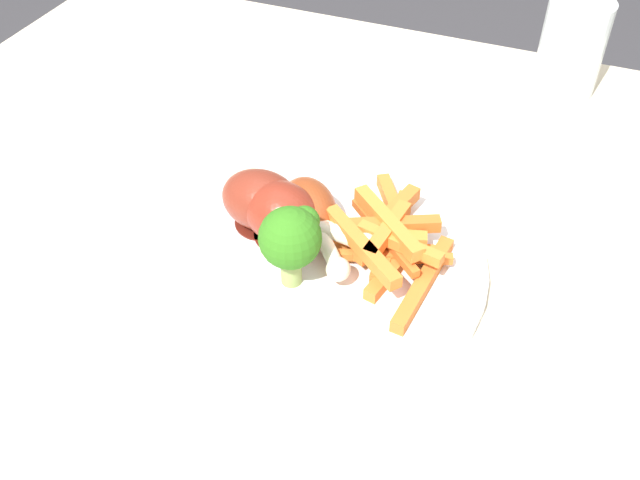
% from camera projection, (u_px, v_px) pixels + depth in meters
% --- Properties ---
extents(dining_table, '(1.16, 0.85, 0.71)m').
position_uv_depth(dining_table, '(402.00, 354.00, 0.64)').
color(dining_table, beige).
rests_on(dining_table, ground_plane).
extents(dinner_plate, '(0.27, 0.27, 0.01)m').
position_uv_depth(dinner_plate, '(320.00, 263.00, 0.58)').
color(dinner_plate, white).
rests_on(dinner_plate, dining_table).
extents(broccoli_floret_front, '(0.05, 0.05, 0.07)m').
position_uv_depth(broccoli_floret_front, '(292.00, 236.00, 0.53)').
color(broccoli_floret_front, '#90A657').
rests_on(broccoli_floret_front, dinner_plate).
extents(carrot_fries_pile, '(0.11, 0.17, 0.03)m').
position_uv_depth(carrot_fries_pile, '(391.00, 239.00, 0.57)').
color(carrot_fries_pile, orange).
rests_on(carrot_fries_pile, dinner_plate).
extents(chicken_drumstick_near, '(0.10, 0.11, 0.04)m').
position_uv_depth(chicken_drumstick_near, '(311.00, 212.00, 0.59)').
color(chicken_drumstick_near, '#632310').
rests_on(chicken_drumstick_near, dinner_plate).
extents(chicken_drumstick_far, '(0.12, 0.06, 0.05)m').
position_uv_depth(chicken_drumstick_far, '(266.00, 202.00, 0.59)').
color(chicken_drumstick_far, '#551A11').
rests_on(chicken_drumstick_far, dinner_plate).
extents(chicken_drumstick_extra, '(0.12, 0.06, 0.05)m').
position_uv_depth(chicken_drumstick_extra, '(287.00, 212.00, 0.58)').
color(chicken_drumstick_extra, '#5A1810').
rests_on(chicken_drumstick_extra, dinner_plate).
extents(water_glass, '(0.07, 0.07, 0.10)m').
position_uv_depth(water_glass, '(572.00, 47.00, 0.76)').
color(water_glass, silver).
rests_on(water_glass, dining_table).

